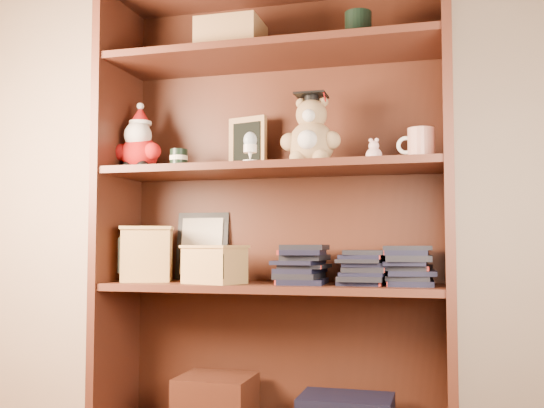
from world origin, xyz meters
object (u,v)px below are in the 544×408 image
(bookcase, at_px, (275,217))
(teacher_mug, at_px, (420,145))
(treats_box, at_px, (147,254))
(grad_teddy_bear, at_px, (311,137))

(bookcase, height_order, teacher_mug, bookcase)
(teacher_mug, bearing_deg, bookcase, 174.22)
(treats_box, bearing_deg, grad_teddy_bear, -0.64)
(grad_teddy_bear, height_order, teacher_mug, grad_teddy_bear)
(grad_teddy_bear, distance_m, treats_box, 0.72)
(teacher_mug, relative_size, treats_box, 0.53)
(treats_box, bearing_deg, teacher_mug, 0.05)
(grad_teddy_bear, xyz_separation_m, treats_box, (-0.60, 0.01, -0.40))
(grad_teddy_bear, xyz_separation_m, teacher_mug, (0.36, 0.01, -0.04))
(grad_teddy_bear, bearing_deg, treats_box, 179.36)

